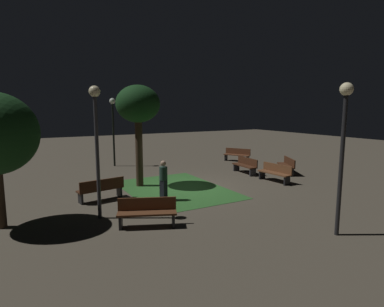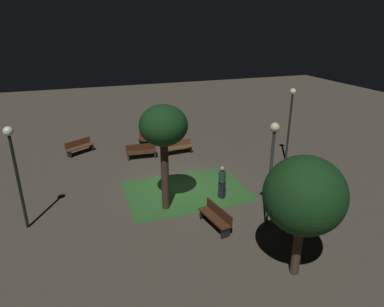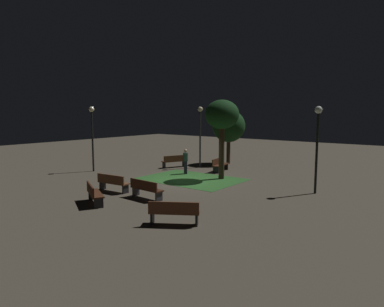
% 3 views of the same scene
% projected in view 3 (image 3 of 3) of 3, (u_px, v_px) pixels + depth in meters
% --- Properties ---
extents(ground_plane, '(60.00, 60.00, 0.00)m').
position_uv_depth(ground_plane, '(185.00, 181.00, 20.36)').
color(ground_plane, '#4C4438').
extents(grass_lawn, '(5.84, 4.17, 0.01)m').
position_uv_depth(grass_lawn, '(191.00, 179.00, 20.91)').
color(grass_lawn, '#2D6028').
rests_on(grass_lawn, ground).
extents(bench_corner, '(1.83, 0.62, 0.88)m').
position_uv_depth(bench_corner, '(113.00, 182.00, 17.60)').
color(bench_corner, brown).
rests_on(bench_corner, ground).
extents(bench_by_lamp, '(1.83, 0.60, 0.88)m').
position_uv_depth(bench_by_lamp, '(146.00, 188.00, 16.20)').
color(bench_by_lamp, '#422314').
rests_on(bench_by_lamp, ground).
extents(bench_front_left, '(1.78, 1.36, 0.88)m').
position_uv_depth(bench_front_left, '(174.00, 212.00, 12.42)').
color(bench_front_left, brown).
rests_on(bench_front_left, ground).
extents(bench_lawn_edge, '(0.77, 1.85, 0.88)m').
position_uv_depth(bench_lawn_edge, '(220.00, 164.00, 23.55)').
color(bench_lawn_edge, '#422314').
rests_on(bench_lawn_edge, ground).
extents(bench_path_side, '(1.81, 1.28, 0.88)m').
position_uv_depth(bench_path_side, '(94.00, 193.00, 15.29)').
color(bench_path_side, '#422314').
rests_on(bench_path_side, ground).
extents(bench_front_right, '(1.14, 1.84, 0.88)m').
position_uv_depth(bench_front_right, '(175.00, 161.00, 25.19)').
color(bench_front_right, '#512D19').
rests_on(bench_front_right, ground).
extents(tree_back_right, '(2.50, 2.50, 4.12)m').
position_uv_depth(tree_back_right, '(229.00, 126.00, 26.74)').
color(tree_back_right, '#423021').
rests_on(tree_back_right, ground).
extents(tree_tall_center, '(2.01, 2.01, 4.69)m').
position_uv_depth(tree_tall_center, '(222.00, 116.00, 20.57)').
color(tree_tall_center, '#38281C').
rests_on(tree_tall_center, ground).
extents(lamp_post_plaza_west, '(0.36, 0.36, 4.32)m').
position_uv_depth(lamp_post_plaza_west, '(92.00, 127.00, 23.31)').
color(lamp_post_plaza_west, black).
rests_on(lamp_post_plaza_west, ground).
extents(lamp_post_path_center, '(0.36, 0.36, 4.26)m').
position_uv_depth(lamp_post_path_center, '(317.00, 134.00, 16.95)').
color(lamp_post_path_center, black).
rests_on(lamp_post_path_center, ground).
extents(lamp_post_near_wall, '(0.36, 0.36, 4.33)m').
position_uv_depth(lamp_post_near_wall, '(200.00, 126.00, 24.89)').
color(lamp_post_near_wall, '#333338').
rests_on(lamp_post_near_wall, ground).
extents(pedestrian, '(0.32, 0.34, 1.61)m').
position_uv_depth(pedestrian, '(186.00, 161.00, 22.55)').
color(pedestrian, black).
rests_on(pedestrian, ground).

